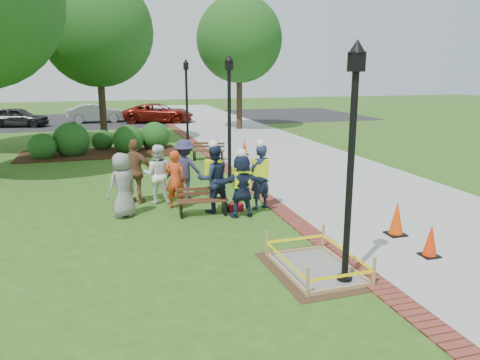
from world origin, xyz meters
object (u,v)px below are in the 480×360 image
object	(u,v)px
hivis_worker_a	(242,183)
hivis_worker_c	(214,177)
bench_near	(203,207)
hivis_worker_b	(260,175)
wet_concrete_pad	(316,259)
lamp_near	(352,147)
cone_front	(431,241)

from	to	relation	value
hivis_worker_a	hivis_worker_c	distance (m)	0.88
bench_near	hivis_worker_b	bearing A→B (deg)	4.27
wet_concrete_pad	lamp_near	xyz separation A→B (m)	(0.29, -0.60, 2.25)
lamp_near	hivis_worker_a	bearing A→B (deg)	99.23
wet_concrete_pad	hivis_worker_a	world-z (taller)	hivis_worker_a
wet_concrete_pad	lamp_near	bearing A→B (deg)	-64.50
bench_near	lamp_near	distance (m)	5.42
cone_front	lamp_near	bearing A→B (deg)	-166.60
hivis_worker_c	lamp_near	bearing A→B (deg)	-75.22
lamp_near	hivis_worker_b	bearing A→B (deg)	90.17
hivis_worker_a	lamp_near	bearing A→B (deg)	-80.77
wet_concrete_pad	cone_front	world-z (taller)	cone_front
bench_near	hivis_worker_a	distance (m)	1.24
lamp_near	hivis_worker_c	size ratio (longest dim) A/B	2.16
bench_near	hivis_worker_b	xyz separation A→B (m)	(1.64, 0.12, 0.73)
lamp_near	hivis_worker_a	world-z (taller)	lamp_near
hivis_worker_a	hivis_worker_b	world-z (taller)	hivis_worker_b
lamp_near	hivis_worker_a	size ratio (longest dim) A/B	2.36
cone_front	hivis_worker_c	world-z (taller)	hivis_worker_c
cone_front	hivis_worker_a	size ratio (longest dim) A/B	0.39
lamp_near	hivis_worker_c	xyz separation A→B (m)	(-1.29, 4.88, -1.51)
wet_concrete_pad	hivis_worker_c	world-z (taller)	hivis_worker_c
wet_concrete_pad	hivis_worker_b	distance (m)	4.24
hivis_worker_b	hivis_worker_c	size ratio (longest dim) A/B	0.98
lamp_near	hivis_worker_b	size ratio (longest dim) A/B	2.19
hivis_worker_b	hivis_worker_a	bearing A→B (deg)	-142.56
bench_near	hivis_worker_c	xyz separation A→B (m)	(0.37, 0.24, 0.74)
hivis_worker_a	hivis_worker_c	xyz separation A→B (m)	(-0.60, 0.64, 0.07)
wet_concrete_pad	cone_front	xyz separation A→B (m)	(2.54, -0.06, 0.11)
cone_front	hivis_worker_b	world-z (taller)	hivis_worker_b
wet_concrete_pad	hivis_worker_b	size ratio (longest dim) A/B	1.21
hivis_worker_a	hivis_worker_b	bearing A→B (deg)	37.44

